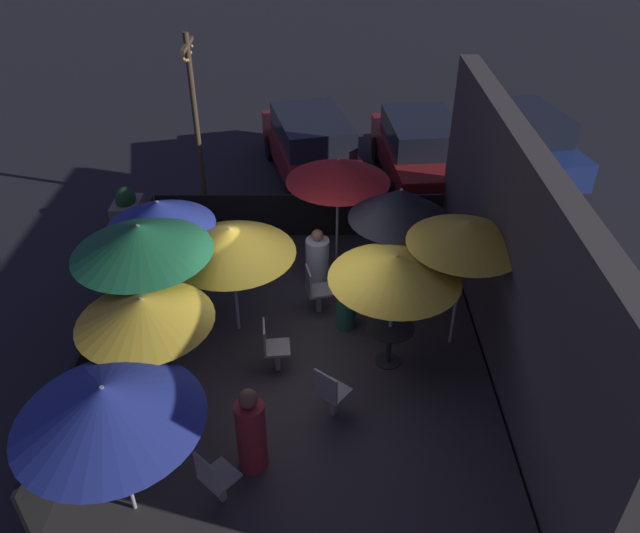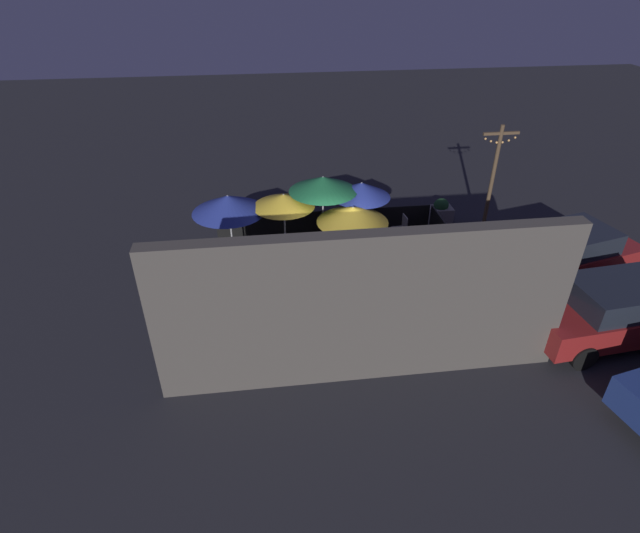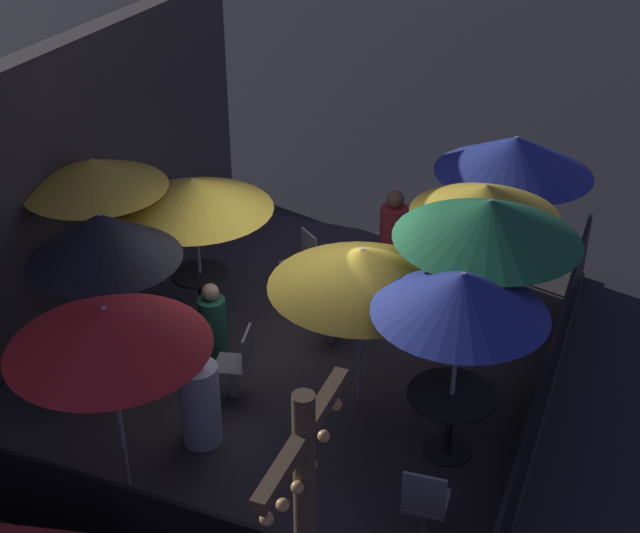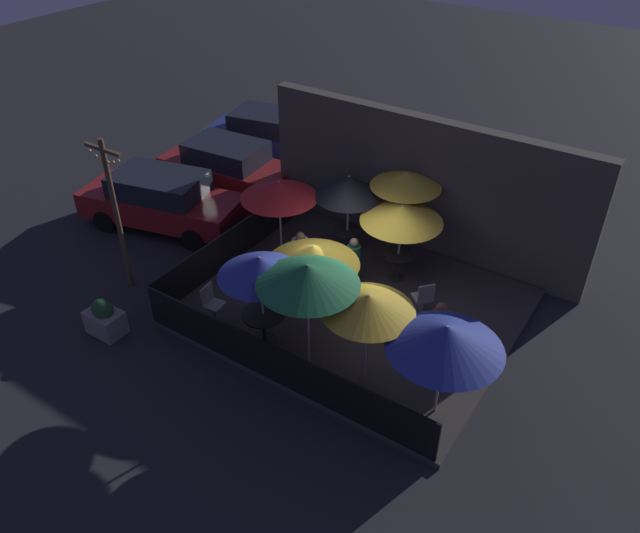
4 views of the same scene
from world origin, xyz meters
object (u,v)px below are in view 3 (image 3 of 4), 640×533
object	(u,v)px
dining_table_1	(451,406)
patio_chair_2	(302,262)
patio_umbrella_5	(362,268)
patio_chair_4	(425,503)
patio_umbrella_8	(486,200)
patio_chair_0	(431,234)
patio_umbrella_3	(94,174)
patio_chair_3	(238,362)
patio_umbrella_0	(194,194)
patio_umbrella_6	(107,328)
patio_umbrella_1	(461,293)
patio_umbrella_2	(102,237)
dining_table_2	(117,345)
patron_2	(393,240)
patio_umbrella_4	(489,220)
patron_1	(213,331)
patio_chair_1	(337,310)
patron_0	(200,402)
dining_table_0	(201,283)
patio_umbrella_7	(515,155)

from	to	relation	value
dining_table_1	patio_chair_2	distance (m)	3.65
patio_umbrella_5	patio_chair_4	world-z (taller)	patio_umbrella_5
patio_umbrella_8	patio_chair_0	world-z (taller)	patio_umbrella_8
patio_chair_0	patio_chair_2	world-z (taller)	patio_chair_0
patio_umbrella_3	patio_chair_3	bearing A→B (deg)	-109.85
patio_umbrella_0	patio_umbrella_6	distance (m)	3.09
patio_umbrella_6	patio_chair_0	size ratio (longest dim) A/B	2.31
patio_umbrella_1	patio_umbrella_2	xyz separation A→B (m)	(-0.29, 3.88, 0.00)
patio_umbrella_8	dining_table_2	distance (m)	4.66
patio_umbrella_3	patron_2	xyz separation A→B (m)	(2.45, -3.06, -1.51)
patio_umbrella_5	patio_umbrella_8	bearing A→B (deg)	-25.81
patio_umbrella_4	patio_umbrella_0	bearing A→B (deg)	87.74
patio_umbrella_1	patio_umbrella_5	xyz separation A→B (m)	(0.47, 1.18, -0.21)
patio_chair_4	patron_1	distance (m)	3.60
patio_umbrella_1	patron_1	distance (m)	3.37
patio_chair_0	patio_chair_1	size ratio (longest dim) A/B	1.02
dining_table_1	patron_0	size ratio (longest dim) A/B	0.79
patio_umbrella_1	patron_2	world-z (taller)	patio_umbrella_1
patio_umbrella_3	patio_umbrella_4	world-z (taller)	patio_umbrella_4
patio_umbrella_1	patio_umbrella_2	size ratio (longest dim) A/B	0.98
patio_umbrella_5	patio_chair_4	size ratio (longest dim) A/B	2.12
patio_umbrella_8	patio_chair_4	bearing A→B (deg)	-174.05
patio_umbrella_5	dining_table_0	size ratio (longest dim) A/B	2.74
dining_table_1	patron_1	bearing A→B (deg)	82.04
patio_umbrella_0	patron_1	size ratio (longest dim) A/B	1.73
patio_umbrella_3	patron_0	distance (m)	3.18
patio_chair_3	patio_umbrella_7	bearing A→B (deg)	-132.54
patron_1	patron_2	distance (m)	3.16
patio_umbrella_8	dining_table_2	bearing A→B (deg)	126.15
patio_umbrella_1	dining_table_2	distance (m)	4.14
patio_umbrella_4	dining_table_2	xyz separation A→B (m)	(-1.45, 3.87, -1.66)
patio_umbrella_3	patio_chair_4	xyz separation A→B (m)	(-2.20, -4.84, -1.60)
patio_umbrella_0	patio_umbrella_3	world-z (taller)	patio_umbrella_3
patio_umbrella_0	patio_umbrella_6	size ratio (longest dim) A/B	0.96
patio_umbrella_8	patio_umbrella_7	bearing A→B (deg)	-1.56
patio_chair_1	patron_2	xyz separation A→B (m)	(1.80, -0.16, 0.13)
patio_chair_2	patio_chair_3	xyz separation A→B (m)	(-2.42, -0.23, 0.00)
patio_chair_0	patio_umbrella_0	bearing A→B (deg)	0.00
patio_chair_4	dining_table_1	bearing A→B (deg)	0.00
dining_table_0	patio_chair_4	size ratio (longest dim) A/B	0.77
patio_umbrella_3	patio_chair_3	size ratio (longest dim) A/B	2.55
patio_chair_0	patio_chair_2	size ratio (longest dim) A/B	1.02
dining_table_1	patio_umbrella_4	bearing A→B (deg)	0.62
patio_umbrella_0	patron_2	xyz separation A→B (m)	(1.98, -1.98, -1.22)
patron_1	patron_2	size ratio (longest dim) A/B	0.86
patio_chair_0	patio_chair_3	bearing A→B (deg)	25.35
patio_umbrella_3	patio_chair_4	distance (m)	5.55
patio_umbrella_5	dining_table_2	bearing A→B (deg)	105.81
dining_table_0	dining_table_1	distance (m)	3.88
dining_table_1	patron_2	bearing A→B (deg)	27.00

